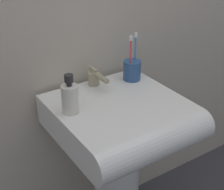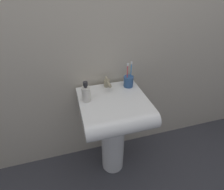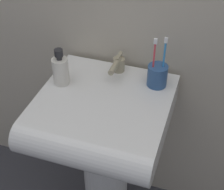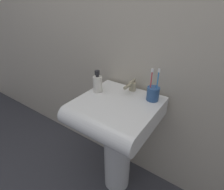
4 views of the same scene
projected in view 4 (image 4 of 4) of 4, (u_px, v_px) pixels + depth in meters
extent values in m
plane|color=#38383D|center=(117.00, 181.00, 1.45)|extent=(6.00, 6.00, 0.00)
cube|color=#B7AD99|center=(143.00, 23.00, 1.06)|extent=(5.00, 0.05, 2.40)
cylinder|color=white|center=(117.00, 153.00, 1.29)|extent=(0.20, 0.20, 0.65)
cube|color=white|center=(118.00, 109.00, 1.10)|extent=(0.48, 0.44, 0.12)
cylinder|color=white|center=(96.00, 128.00, 0.94)|extent=(0.48, 0.12, 0.12)
cylinder|color=tan|center=(133.00, 86.00, 1.19)|extent=(0.05, 0.05, 0.06)
cylinder|color=tan|center=(129.00, 85.00, 1.13)|extent=(0.02, 0.10, 0.02)
cube|color=tan|center=(133.00, 81.00, 1.17)|extent=(0.01, 0.06, 0.01)
cylinder|color=#2D5184|center=(153.00, 94.00, 1.07)|extent=(0.08, 0.08, 0.08)
cylinder|color=#D83F4C|center=(151.00, 85.00, 1.04)|extent=(0.01, 0.01, 0.17)
cube|color=white|center=(152.00, 70.00, 0.99)|extent=(0.01, 0.01, 0.02)
cylinder|color=#338CD8|center=(157.00, 86.00, 1.03)|extent=(0.01, 0.01, 0.17)
cube|color=white|center=(159.00, 71.00, 0.99)|extent=(0.01, 0.01, 0.02)
cylinder|color=silver|center=(98.00, 84.00, 1.16)|extent=(0.06, 0.06, 0.11)
cylinder|color=#262628|center=(97.00, 76.00, 1.13)|extent=(0.02, 0.02, 0.01)
cylinder|color=#262628|center=(97.00, 73.00, 1.12)|extent=(0.03, 0.03, 0.03)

